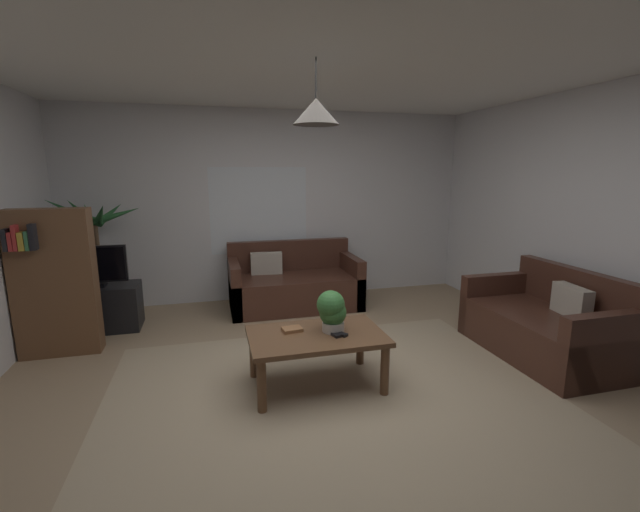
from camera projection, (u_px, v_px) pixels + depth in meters
floor at (330, 393)px, 3.37m from camera, size 5.33×5.38×0.02m
rug at (337, 404)px, 3.17m from camera, size 3.46×2.96×0.01m
wall_back at (275, 206)px, 5.69m from camera, size 5.45×0.06×2.52m
wall_right at (617, 224)px, 3.79m from camera, size 0.06×5.38×2.52m
ceiling at (331, 51)px, 2.86m from camera, size 5.33×5.38×0.02m
window_pane at (259, 211)px, 5.62m from camera, size 1.29×0.01×1.14m
couch_under_window at (294, 286)px, 5.44m from camera, size 1.64×0.85×0.82m
couch_right_side at (545, 327)px, 3.99m from camera, size 0.85×1.44×0.82m
coffee_table at (316, 342)px, 3.39m from camera, size 1.08×0.68×0.45m
book_on_table_0 at (292, 329)px, 3.43m from camera, size 0.17×0.14×0.03m
remote_on_table_0 at (338, 333)px, 3.35m from camera, size 0.14×0.16×0.02m
remote_on_table_1 at (334, 334)px, 3.35m from camera, size 0.09×0.17×0.02m
potted_plant_on_table at (332, 310)px, 3.40m from camera, size 0.25×0.23×0.34m
tv_stand at (97, 308)px, 4.63m from camera, size 0.90×0.44×0.50m
tv at (92, 266)px, 4.51m from camera, size 0.71×0.16×0.45m
potted_palm_corner at (99, 262)px, 4.91m from camera, size 1.01×0.80×1.50m
bookshelf_corner at (54, 282)px, 3.93m from camera, size 0.70×0.31×1.40m
pendant_lamp at (316, 111)px, 3.04m from camera, size 0.34×0.34×0.46m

